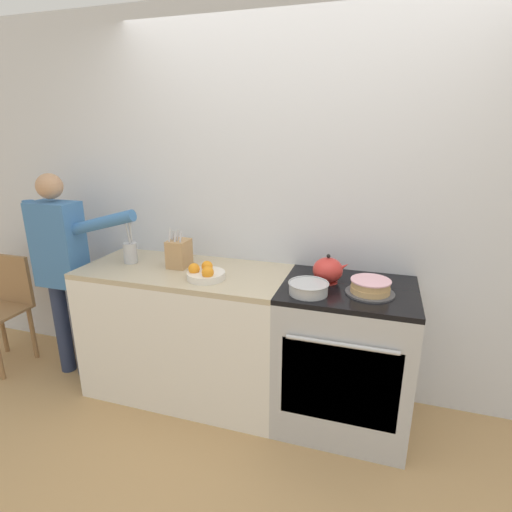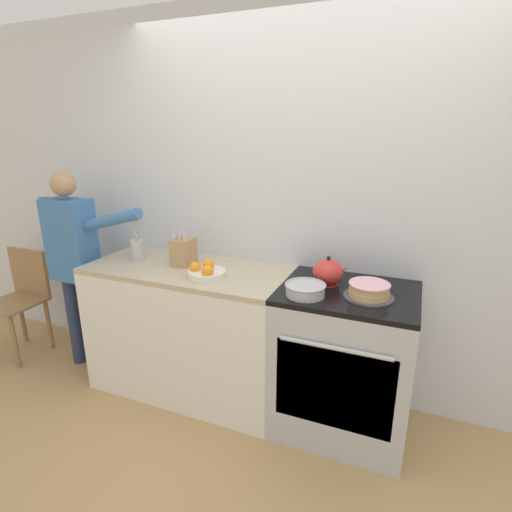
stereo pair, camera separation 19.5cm
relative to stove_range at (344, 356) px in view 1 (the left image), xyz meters
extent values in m
plane|color=tan|center=(-0.34, -0.32, -0.46)|extent=(16.00, 16.00, 0.00)
cube|color=silver|center=(-0.34, 0.34, 0.84)|extent=(8.00, 0.04, 2.60)
cube|color=white|center=(-1.08, 0.00, -0.02)|extent=(1.38, 0.64, 0.89)
cube|color=#BCAD8E|center=(-1.08, 0.00, 0.44)|extent=(1.38, 0.64, 0.03)
cube|color=#B7BABF|center=(0.00, 0.00, -0.02)|extent=(0.79, 0.64, 0.89)
cube|color=black|center=(0.00, -0.31, 0.01)|extent=(0.65, 0.01, 0.49)
cylinder|color=#B7BABF|center=(0.00, -0.34, 0.27)|extent=(0.59, 0.02, 0.02)
cube|color=black|center=(0.00, 0.00, 0.45)|extent=(0.79, 0.64, 0.03)
cylinder|color=#4C4C51|center=(0.12, -0.06, 0.47)|extent=(0.27, 0.27, 0.01)
cylinder|color=tan|center=(0.12, -0.06, 0.49)|extent=(0.22, 0.22, 0.03)
cylinder|color=tan|center=(0.12, -0.06, 0.52)|extent=(0.21, 0.21, 0.03)
cylinder|color=#EFB2C1|center=(0.12, -0.06, 0.54)|extent=(0.22, 0.22, 0.01)
cylinder|color=red|center=(-0.14, 0.05, 0.47)|extent=(0.13, 0.13, 0.01)
ellipsoid|color=red|center=(-0.14, 0.05, 0.54)|extent=(0.18, 0.18, 0.15)
cone|color=red|center=(-0.05, 0.05, 0.57)|extent=(0.09, 0.04, 0.08)
sphere|color=black|center=(-0.14, 0.05, 0.63)|extent=(0.02, 0.02, 0.02)
cylinder|color=#B7BABF|center=(-0.21, -0.17, 0.49)|extent=(0.22, 0.22, 0.06)
torus|color=#B7BABF|center=(-0.21, -0.17, 0.53)|extent=(0.23, 0.23, 0.01)
cube|color=tan|center=(-1.13, 0.05, 0.55)|extent=(0.13, 0.16, 0.19)
cylinder|color=#B2B2B7|center=(-1.17, 0.00, 0.69)|extent=(0.01, 0.04, 0.09)
cylinder|color=#B2B2B7|center=(-1.13, 0.01, 0.68)|extent=(0.01, 0.03, 0.07)
cylinder|color=#B2B2B7|center=(-1.09, 0.01, 0.68)|extent=(0.01, 0.03, 0.07)
cylinder|color=#B2B2B7|center=(-1.17, 0.04, 0.68)|extent=(0.01, 0.03, 0.06)
cylinder|color=#B2B2B7|center=(-1.13, 0.04, 0.68)|extent=(0.01, 0.03, 0.07)
cylinder|color=#B7BABF|center=(-1.50, 0.02, 0.53)|extent=(0.09, 0.09, 0.14)
cylinder|color=#B7BABF|center=(-1.48, 0.02, 0.66)|extent=(0.01, 0.04, 0.30)
cylinder|color=#B7BABF|center=(-1.50, 0.04, 0.65)|extent=(0.05, 0.02, 0.27)
cylinder|color=#B7BABF|center=(-1.49, 0.00, 0.65)|extent=(0.04, 0.03, 0.27)
cylinder|color=silver|center=(-0.86, -0.12, 0.48)|extent=(0.24, 0.24, 0.04)
sphere|color=orange|center=(-0.88, -0.07, 0.53)|extent=(0.07, 0.07, 0.07)
sphere|color=orange|center=(-0.94, -0.13, 0.53)|extent=(0.07, 0.07, 0.07)
sphere|color=orange|center=(-0.83, -0.17, 0.53)|extent=(0.07, 0.07, 0.07)
cylinder|color=#283351|center=(-2.11, -0.07, -0.10)|extent=(0.11, 0.11, 0.73)
cylinder|color=#283351|center=(-1.95, -0.07, -0.10)|extent=(0.11, 0.11, 0.73)
cube|color=#3D70AD|center=(-2.03, -0.07, 0.57)|extent=(0.34, 0.20, 0.61)
cylinder|color=#3D70AD|center=(-2.24, -0.07, 0.62)|extent=(0.08, 0.08, 0.51)
cylinder|color=#3D70AD|center=(-1.64, -0.07, 0.75)|extent=(0.52, 0.08, 0.21)
sphere|color=tan|center=(-2.03, -0.07, 0.98)|extent=(0.18, 0.18, 0.18)
cylinder|color=#997047|center=(-2.81, 0.00, -0.24)|extent=(0.04, 0.04, 0.45)
cylinder|color=#997047|center=(-2.49, 0.00, -0.24)|extent=(0.04, 0.04, 0.45)
cube|color=#997047|center=(-2.65, 0.02, 0.21)|extent=(0.40, 0.03, 0.40)
camera|label=1|loc=(0.13, -2.25, 1.34)|focal=28.00mm
camera|label=2|loc=(0.31, -2.18, 1.34)|focal=28.00mm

